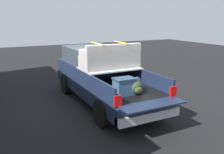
% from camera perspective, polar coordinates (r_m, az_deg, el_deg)
% --- Properties ---
extents(ground_plane, '(40.00, 40.00, 0.00)m').
position_cam_1_polar(ground_plane, '(8.91, -1.78, -6.06)').
color(ground_plane, black).
extents(pickup_truck, '(6.05, 2.06, 2.23)m').
position_cam_1_polar(pickup_truck, '(8.96, -2.90, 0.56)').
color(pickup_truck, '#162138').
rests_on(pickup_truck, ground_plane).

